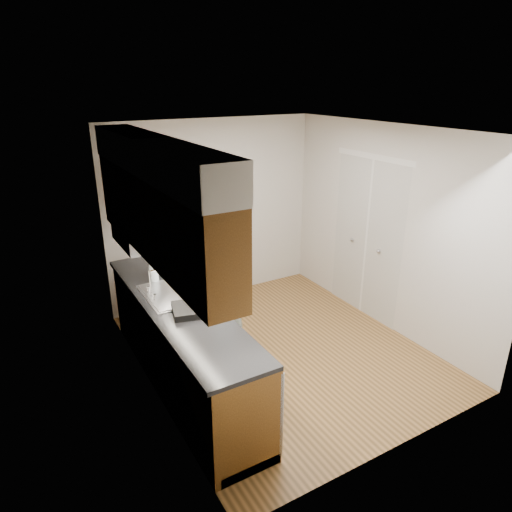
{
  "coord_description": "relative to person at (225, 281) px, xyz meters",
  "views": [
    {
      "loc": [
        -2.53,
        -3.8,
        2.95
      ],
      "look_at": [
        -0.19,
        0.25,
        1.14
      ],
      "focal_mm": 32.0,
      "sensor_mm": 36.0,
      "label": 1
    }
  ],
  "objects": [
    {
      "name": "wall_left",
      "position": [
        -0.86,
        -0.13,
        0.26
      ],
      "size": [
        0.02,
        3.5,
        2.5
      ],
      "primitive_type": "cube",
      "color": "beige",
      "rests_on": "floor"
    },
    {
      "name": "soap_bottle_a",
      "position": [
        -0.61,
        0.45,
        0.09
      ],
      "size": [
        0.13,
        0.13,
        0.28
      ],
      "primitive_type": "imported",
      "rotation": [
        0.0,
        0.0,
        -0.24
      ],
      "color": "silver",
      "rests_on": "counter"
    },
    {
      "name": "upper_cabinets",
      "position": [
        -0.69,
        -0.08,
        0.96
      ],
      "size": [
        0.47,
        2.8,
        1.21
      ],
      "color": "brown",
      "rests_on": "wall_left"
    },
    {
      "name": "person",
      "position": [
        0.0,
        0.0,
        0.0
      ],
      "size": [
        0.49,
        0.71,
        1.94
      ],
      "primitive_type": "imported",
      "rotation": [
        0.0,
        0.0,
        1.62
      ],
      "color": "#9DB7BF",
      "rests_on": "floor_mat"
    },
    {
      "name": "ceiling",
      "position": [
        0.64,
        -0.13,
        1.51
      ],
      "size": [
        3.5,
        3.5,
        0.0
      ],
      "primitive_type": "plane",
      "rotation": [
        3.14,
        0.0,
        0.0
      ],
      "color": "white",
      "rests_on": "wall_left"
    },
    {
      "name": "wall_right",
      "position": [
        2.14,
        -0.13,
        0.26
      ],
      "size": [
        0.02,
        3.5,
        2.5
      ],
      "primitive_type": "cube",
      "color": "beige",
      "rests_on": "floor"
    },
    {
      "name": "wall_back",
      "position": [
        0.64,
        1.62,
        0.26
      ],
      "size": [
        3.0,
        0.02,
        2.5
      ],
      "primitive_type": "cube",
      "color": "beige",
      "rests_on": "floor"
    },
    {
      "name": "soap_bottle_c",
      "position": [
        -0.54,
        0.63,
        0.05
      ],
      "size": [
        0.21,
        0.21,
        0.19
      ],
      "primitive_type": "imported",
      "rotation": [
        0.0,
        0.0,
        0.79
      ],
      "color": "silver",
      "rests_on": "counter"
    },
    {
      "name": "counter",
      "position": [
        -0.56,
        -0.13,
        -0.5
      ],
      "size": [
        0.64,
        2.8,
        1.3
      ],
      "color": "brown",
      "rests_on": "floor"
    },
    {
      "name": "closet_door",
      "position": [
        2.13,
        0.17,
        0.04
      ],
      "size": [
        0.02,
        1.22,
        2.05
      ],
      "primitive_type": "cube",
      "color": "silver",
      "rests_on": "wall_right"
    },
    {
      "name": "dish_rack",
      "position": [
        -0.51,
        -0.39,
        -0.02
      ],
      "size": [
        0.46,
        0.41,
        0.06
      ],
      "primitive_type": "cube",
      "rotation": [
        0.0,
        0.0,
        -0.24
      ],
      "color": "black",
      "rests_on": "counter"
    },
    {
      "name": "soap_bottle_b",
      "position": [
        -0.4,
        0.69,
        0.04
      ],
      "size": [
        0.11,
        0.11,
        0.17
      ],
      "primitive_type": "imported",
      "rotation": [
        0.0,
        0.0,
        -0.69
      ],
      "color": "silver",
      "rests_on": "counter"
    },
    {
      "name": "floor",
      "position": [
        0.64,
        -0.13,
        -0.99
      ],
      "size": [
        3.5,
        3.5,
        0.0
      ],
      "primitive_type": "plane",
      "color": "olive",
      "rests_on": "ground"
    },
    {
      "name": "floor_mat",
      "position": [
        0.0,
        -0.0,
        -0.98
      ],
      "size": [
        0.57,
        0.92,
        0.02
      ],
      "primitive_type": "cube",
      "rotation": [
        0.0,
        0.0,
        -0.04
      ],
      "color": "slate",
      "rests_on": "floor"
    }
  ]
}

